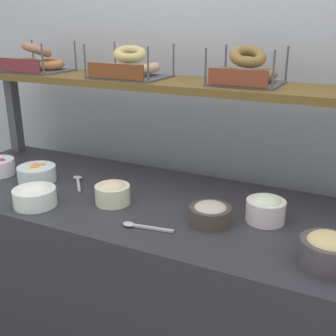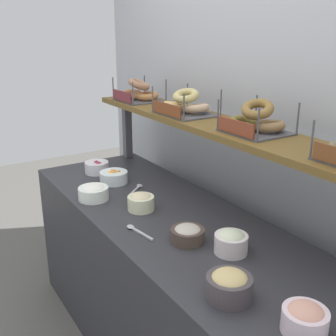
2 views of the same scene
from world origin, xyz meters
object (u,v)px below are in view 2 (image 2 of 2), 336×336
Objects in this scene: bowl_fruit_salad at (114,177)px; serving_spoon_near_plate at (137,188)px; bowl_potato_salad at (141,201)px; bagel_basket_everything at (139,93)px; serving_spoon_by_edge at (136,230)px; bagel_basket_cinnamon_raisin at (256,122)px; bowl_beet_salad at (97,167)px; bowl_hummus at (229,285)px; bowl_lox_spread at (305,319)px; bowl_scallion_spread at (231,242)px; bowl_cream_cheese at (93,192)px; bagel_basket_plain at (185,105)px; bowl_tuna_salad at (188,234)px.

bowl_fruit_salad is 0.18m from serving_spoon_near_plate.
bowl_potato_salad is 0.46× the size of bagel_basket_everything.
serving_spoon_by_edge is 0.69× the size of bagel_basket_cinnamon_raisin.
bowl_hummus is at bearing -5.33° from bowl_beet_salad.
bowl_potato_salad is at bearing 173.05° from bowl_hummus.
bowl_lox_spread is 0.87m from bagel_basket_cinnamon_raisin.
bowl_hummus is at bearing -11.46° from serving_spoon_near_plate.
bowl_hummus is at bearing -41.76° from bowl_scallion_spread.
bowl_beet_salad is 0.82× the size of serving_spoon_by_edge.
bowl_beet_salad is 1.04× the size of serving_spoon_near_plate.
bowl_potato_salad is 0.83× the size of bowl_cream_cheese.
bowl_hummus is 1.09m from bagel_basket_plain.
bowl_potato_salad reaches higher than serving_spoon_near_plate.
bagel_basket_everything is (-0.20, 0.29, 0.44)m from bowl_fruit_salad.
bagel_basket_everything reaches higher than bowl_tuna_salad.
bowl_cream_cheese is at bearing -149.62° from bowl_potato_salad.
serving_spoon_by_edge is 1.06m from bagel_basket_everything.
bowl_hummus reaches higher than bowl_beet_salad.
serving_spoon_near_plate is at bearing -31.05° from bagel_basket_everything.
bowl_potato_salad is at bearing -71.43° from bagel_basket_plain.
bowl_lox_spread is at bearing -30.52° from bagel_basket_cinnamon_raisin.
bowl_cream_cheese is (0.17, -0.20, 0.00)m from bowl_fruit_salad.
bowl_beet_salad is at bearing -150.27° from bagel_basket_plain.
bowl_potato_salad is at bearing 179.21° from bowl_lox_spread.
bowl_lox_spread reaches higher than bowl_cream_cheese.
bowl_lox_spread is 0.48× the size of bagel_basket_everything.
bowl_scallion_spread is 0.92× the size of bowl_beet_salad.
bowl_tuna_salad is 0.93× the size of bowl_hummus.
bagel_basket_everything reaches higher than serving_spoon_near_plate.
bagel_basket_everything is 1.10× the size of bagel_basket_cinnamon_raisin.
bowl_tuna_salad is at bearing -1.50° from bowl_beet_salad.
bowl_potato_salad is at bearing -6.96° from bowl_fruit_salad.
bowl_lox_spread is at bearing -14.20° from bowl_scallion_spread.
serving_spoon_near_plate is (-1.29, 0.13, -0.04)m from bowl_lox_spread.
bowl_potato_salad reaches higher than bowl_beet_salad.
bowl_tuna_salad is at bearing 177.80° from bowl_lox_spread.
serving_spoon_by_edge is (-0.84, -0.12, -0.04)m from bowl_lox_spread.
bagel_basket_plain is (0.53, 0.30, 0.44)m from bowl_beet_salad.
serving_spoon_by_edge is at bearing -29.90° from bagel_basket_everything.
bowl_beet_salad is (-0.22, -0.01, 0.00)m from bowl_fruit_salad.
bowl_tuna_salad is 0.99× the size of bowl_beet_salad.
bowl_hummus is at bearing -6.95° from bowl_potato_salad.
bagel_basket_everything is (0.02, 0.30, 0.44)m from bowl_beet_salad.
bowl_potato_salad is at bearing -169.34° from bowl_scallion_spread.
bagel_basket_everything is at bearing 148.95° from serving_spoon_near_plate.
bagel_basket_cinnamon_raisin is at bearing 21.30° from serving_spoon_near_plate.
bowl_lox_spread reaches higher than bowl_potato_salad.
bowl_hummus is 1.18× the size of bowl_potato_salad.
bowl_beet_salad is at bearing -176.14° from bowl_fruit_salad.
serving_spoon_by_edge is at bearing -176.41° from bowl_hummus.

